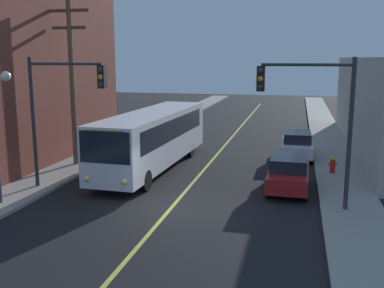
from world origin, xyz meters
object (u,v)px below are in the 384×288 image
(utility_pole_near, at_px, (72,75))
(fire_hydrant, at_px, (333,165))
(parked_car_red, at_px, (289,173))
(traffic_signal_left_corner, at_px, (62,99))
(parked_car_white, at_px, (297,144))
(traffic_signal_right_corner, at_px, (311,105))
(city_bus, at_px, (154,137))

(utility_pole_near, height_order, fire_hydrant, utility_pole_near)
(parked_car_red, bearing_deg, traffic_signal_left_corner, -165.97)
(fire_hydrant, bearing_deg, parked_car_white, 114.90)
(parked_car_red, distance_m, traffic_signal_left_corner, 10.93)
(traffic_signal_right_corner, relative_size, fire_hydrant, 7.14)
(parked_car_red, xyz_separation_m, fire_hydrant, (2.20, 3.25, -0.26))
(parked_car_red, distance_m, traffic_signal_right_corner, 4.47)
(fire_hydrant, bearing_deg, utility_pole_near, -175.39)
(parked_car_red, relative_size, fire_hydrant, 5.30)
(parked_car_white, bearing_deg, parked_car_red, -92.66)
(parked_car_red, bearing_deg, fire_hydrant, 55.90)
(parked_car_white, height_order, traffic_signal_left_corner, traffic_signal_left_corner)
(city_bus, bearing_deg, fire_hydrant, 4.15)
(parked_car_red, xyz_separation_m, traffic_signal_right_corner, (0.76, -2.72, 3.46))
(traffic_signal_left_corner, relative_size, fire_hydrant, 7.14)
(traffic_signal_left_corner, bearing_deg, parked_car_red, 14.03)
(traffic_signal_right_corner, bearing_deg, parked_car_white, 92.43)
(fire_hydrant, bearing_deg, traffic_signal_left_corner, -154.83)
(city_bus, height_order, fire_hydrant, city_bus)
(city_bus, bearing_deg, parked_car_white, 31.22)
(parked_car_white, bearing_deg, traffic_signal_right_corner, -87.57)
(utility_pole_near, distance_m, traffic_signal_right_corner, 13.66)
(city_bus, distance_m, traffic_signal_left_corner, 6.22)
(utility_pole_near, relative_size, traffic_signal_left_corner, 1.51)
(city_bus, xyz_separation_m, fire_hydrant, (9.63, 0.70, -1.23))
(parked_car_white, bearing_deg, utility_pole_near, -157.30)
(fire_hydrant, bearing_deg, traffic_signal_right_corner, -103.55)
(parked_car_white, distance_m, traffic_signal_left_corner, 14.68)
(parked_car_red, distance_m, utility_pole_near, 12.92)
(parked_car_red, xyz_separation_m, utility_pole_near, (-11.99, 2.10, 4.33))
(city_bus, height_order, utility_pole_near, utility_pole_near)
(traffic_signal_left_corner, height_order, traffic_signal_right_corner, same)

